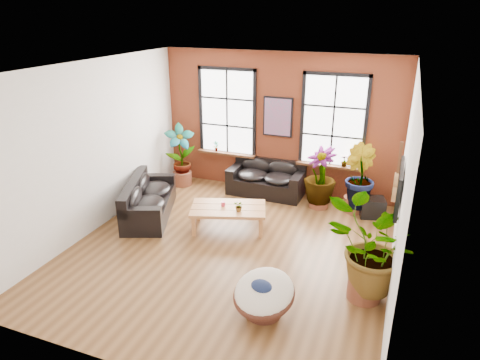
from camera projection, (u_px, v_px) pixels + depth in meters
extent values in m
cube|color=brown|center=(229.00, 250.00, 8.43)|extent=(6.00, 6.50, 0.02)
cube|color=white|center=(227.00, 67.00, 7.12)|extent=(6.00, 6.50, 0.02)
cube|color=#612716|center=(278.00, 124.00, 10.60)|extent=(6.00, 0.02, 3.50)
cube|color=silver|center=(121.00, 255.00, 4.95)|extent=(6.00, 0.02, 3.50)
cube|color=silver|center=(93.00, 148.00, 8.77)|extent=(0.02, 6.50, 3.50)
cube|color=silver|center=(403.00, 189.00, 6.77)|extent=(0.02, 6.50, 3.50)
cube|color=white|center=(227.00, 112.00, 10.92)|extent=(1.40, 0.02, 2.10)
cube|color=#3F2111|center=(227.00, 153.00, 11.26)|extent=(1.60, 0.22, 0.06)
cube|color=white|center=(333.00, 122.00, 10.02)|extent=(1.40, 0.02, 2.10)
cube|color=#3F2111|center=(329.00, 166.00, 10.37)|extent=(1.60, 0.22, 0.06)
cube|color=black|center=(266.00, 186.00, 10.89)|extent=(1.90, 0.95, 0.43)
cube|color=black|center=(271.00, 166.00, 11.03)|extent=(1.89, 0.26, 0.44)
cube|color=black|center=(236.00, 170.00, 11.06)|extent=(0.24, 0.92, 0.22)
cube|color=black|center=(298.00, 178.00, 10.48)|extent=(0.24, 0.92, 0.22)
ellipsoid|color=black|center=(252.00, 175.00, 10.87)|extent=(0.80, 0.78, 0.24)
ellipsoid|color=black|center=(256.00, 165.00, 11.04)|extent=(0.79, 0.26, 0.42)
ellipsoid|color=black|center=(279.00, 178.00, 10.62)|extent=(0.80, 0.78, 0.24)
ellipsoid|color=black|center=(283.00, 169.00, 10.79)|extent=(0.79, 0.26, 0.42)
cube|color=black|center=(150.00, 207.00, 9.75)|extent=(1.59, 2.30, 0.41)
cube|color=black|center=(134.00, 190.00, 9.59)|extent=(0.96, 2.06, 0.42)
cube|color=black|center=(140.00, 213.00, 8.75)|extent=(0.91, 0.52, 0.22)
cube|color=black|center=(157.00, 179.00, 10.51)|extent=(0.91, 0.52, 0.22)
ellipsoid|color=black|center=(148.00, 204.00, 9.26)|extent=(1.03, 1.13, 0.24)
ellipsoid|color=black|center=(135.00, 198.00, 9.20)|extent=(0.55, 0.95, 0.41)
ellipsoid|color=black|center=(155.00, 189.00, 10.04)|extent=(1.03, 1.13, 0.24)
ellipsoid|color=black|center=(143.00, 183.00, 9.98)|extent=(0.55, 0.95, 0.41)
cube|color=#AD703E|center=(228.00, 209.00, 9.06)|extent=(1.77, 1.34, 0.07)
cube|color=#3F2111|center=(228.00, 210.00, 8.91)|extent=(1.49, 0.50, 0.00)
cube|color=#3F2111|center=(229.00, 204.00, 9.19)|extent=(1.49, 0.50, 0.00)
cube|color=#AD703E|center=(194.00, 226.00, 8.86)|extent=(0.10, 0.10, 0.44)
cube|color=#AD703E|center=(261.00, 228.00, 8.79)|extent=(0.10, 0.10, 0.44)
cube|color=#AD703E|center=(199.00, 211.00, 9.52)|extent=(0.10, 0.10, 0.44)
cube|color=#AD703E|center=(261.00, 213.00, 9.46)|extent=(0.10, 0.10, 0.44)
cylinder|color=#D93653|center=(223.00, 204.00, 9.09)|extent=(0.11, 0.11, 0.10)
cylinder|color=#53291D|center=(263.00, 308.00, 6.60)|extent=(0.68, 0.68, 0.22)
torus|color=#53291D|center=(264.00, 294.00, 6.51)|extent=(1.17, 1.17, 0.43)
ellipsoid|color=#F2E3D1|center=(264.00, 291.00, 6.49)|extent=(1.14, 1.18, 0.59)
ellipsoid|color=#162044|center=(262.00, 287.00, 6.41)|extent=(0.43, 0.38, 0.17)
cube|color=black|center=(278.00, 117.00, 10.46)|extent=(0.74, 0.04, 0.98)
cube|color=#0C7F8C|center=(277.00, 117.00, 10.44)|extent=(0.66, 0.02, 0.90)
cube|color=black|center=(399.00, 188.00, 7.09)|extent=(0.06, 1.25, 0.72)
cube|color=black|center=(397.00, 187.00, 7.10)|extent=(0.01, 1.15, 0.62)
cylinder|color=#B27F4C|center=(395.00, 192.00, 8.21)|extent=(0.09, 0.38, 0.38)
cylinder|color=#B27F4C|center=(396.00, 180.00, 8.12)|extent=(0.09, 0.30, 0.30)
cylinder|color=black|center=(394.00, 192.00, 8.21)|extent=(0.09, 0.11, 0.11)
cube|color=#3F2111|center=(399.00, 162.00, 7.98)|extent=(0.04, 0.05, 0.55)
cube|color=#3F2111|center=(402.00, 146.00, 7.86)|extent=(0.06, 0.06, 0.14)
cube|color=black|center=(372.00, 207.00, 9.70)|extent=(0.63, 0.57, 0.44)
cylinder|color=brown|center=(183.00, 178.00, 11.48)|extent=(0.62, 0.62, 0.36)
cylinder|color=brown|center=(354.00, 204.00, 9.96)|extent=(0.53, 0.53, 0.35)
cylinder|color=brown|center=(364.00, 287.00, 6.94)|extent=(0.72, 0.72, 0.40)
cylinder|color=brown|center=(319.00, 201.00, 10.17)|extent=(0.49, 0.49, 0.32)
imported|color=#134916|center=(180.00, 153.00, 11.23)|extent=(0.95, 0.90, 1.50)
imported|color=#134916|center=(358.00, 176.00, 9.68)|extent=(1.01, 1.03, 1.46)
imported|color=#134916|center=(371.00, 250.00, 6.64)|extent=(1.79, 1.74, 1.51)
imported|color=#134916|center=(320.00, 175.00, 9.95)|extent=(1.05, 1.05, 1.33)
imported|color=#134916|center=(239.00, 206.00, 8.83)|extent=(0.26, 0.24, 0.24)
imported|color=#134916|center=(216.00, 146.00, 11.30)|extent=(0.17, 0.17, 0.27)
imported|color=#134916|center=(344.00, 161.00, 10.19)|extent=(0.19, 0.19, 0.27)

